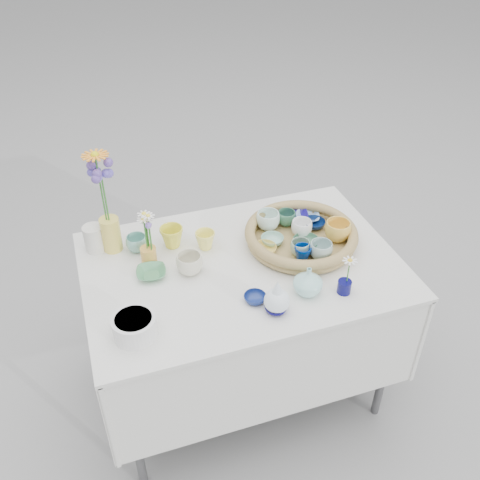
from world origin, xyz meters
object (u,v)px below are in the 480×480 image
object	(u,v)px
wicker_tray	(301,236)
bud_vase_seafoam	(308,281)
display_table	(241,385)
tall_vase_yellow	(111,234)

from	to	relation	value
wicker_tray	bud_vase_seafoam	bearing A→B (deg)	-109.16
display_table	tall_vase_yellow	distance (m)	1.00
wicker_tray	tall_vase_yellow	size ratio (longest dim) A/B	3.16
wicker_tray	bud_vase_seafoam	size ratio (longest dim) A/B	4.08
display_table	tall_vase_yellow	xyz separation A→B (m)	(-0.48, 0.26, 0.84)
display_table	wicker_tray	distance (m)	0.85
bud_vase_seafoam	tall_vase_yellow	world-z (taller)	tall_vase_yellow
bud_vase_seafoam	tall_vase_yellow	xyz separation A→B (m)	(-0.65, 0.51, 0.02)
wicker_tray	display_table	bearing A→B (deg)	-169.88
bud_vase_seafoam	tall_vase_yellow	size ratio (longest dim) A/B	0.77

